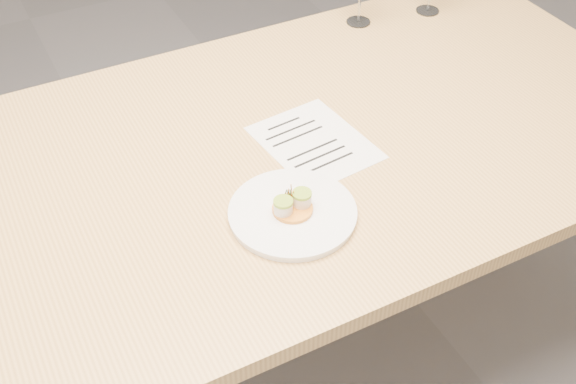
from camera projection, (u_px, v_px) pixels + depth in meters
ground at (213, 373)px, 2.07m from camera, size 7.00×7.00×0.00m
dining_table at (192, 198)px, 1.61m from camera, size 2.40×1.00×0.75m
dinner_plate at (293, 212)px, 1.46m from camera, size 0.26×0.26×0.07m
recipe_sheet at (314, 143)px, 1.65m from camera, size 0.24×0.30×0.00m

